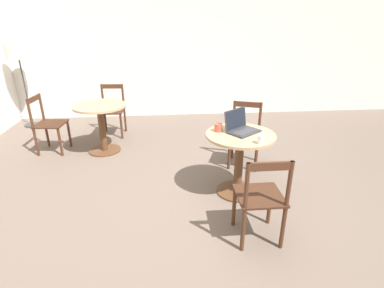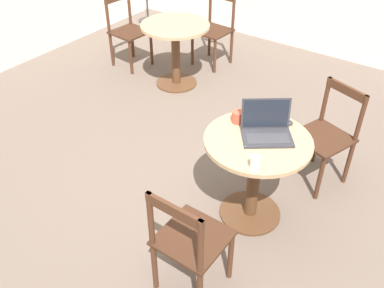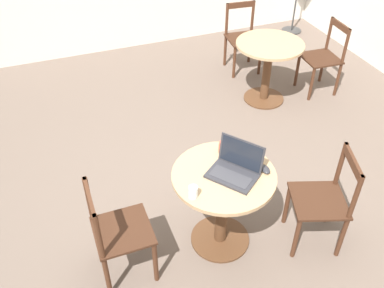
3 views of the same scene
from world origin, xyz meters
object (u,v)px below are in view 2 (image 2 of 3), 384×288
at_px(cafe_table_mid, 176,42).
at_px(mouse, 286,122).
at_px(drinking_glass, 255,163).
at_px(laptop, 267,130).
at_px(mug, 238,117).
at_px(chair_mid_back, 128,31).
at_px(chair_near_right, 326,136).
at_px(chair_near_left, 189,242).
at_px(chair_mid_right, 215,30).
at_px(cafe_table_near, 255,163).

distance_m(cafe_table_mid, mouse, 2.08).
bearing_deg(drinking_glass, mouse, 5.61).
xyz_separation_m(laptop, mug, (0.03, 0.24, -0.01)).
xyz_separation_m(mug, drinking_glass, (-0.38, -0.35, 0.00)).
xyz_separation_m(chair_mid_back, drinking_glass, (-1.67, -2.62, 0.33)).
relative_size(chair_mid_back, laptop, 1.98).
bearing_deg(chair_mid_back, chair_near_right, -103.78).
bearing_deg(laptop, chair_near_right, -19.67).
xyz_separation_m(cafe_table_mid, chair_near_left, (-2.12, -1.71, -0.08)).
distance_m(cafe_table_mid, chair_near_right, 2.06).
bearing_deg(chair_mid_back, laptop, -117.68).
relative_size(chair_near_right, laptop, 1.98).
height_order(cafe_table_mid, mouse, mouse).
bearing_deg(cafe_table_mid, mouse, -120.11).
xyz_separation_m(chair_mid_right, mug, (-1.93, -1.45, 0.33)).
bearing_deg(mug, cafe_table_mid, 50.81).
xyz_separation_m(laptop, drinking_glass, (-0.35, -0.10, -0.00)).
height_order(chair_near_right, laptop, laptop).
relative_size(chair_near_right, chair_mid_right, 1.00).
distance_m(chair_near_left, chair_near_right, 1.53).
height_order(mouse, drinking_glass, drinking_glass).
distance_m(cafe_table_mid, drinking_glass, 2.45).
xyz_separation_m(chair_mid_back, mouse, (-1.11, -2.57, 0.30)).
xyz_separation_m(laptop, mouse, (0.21, -0.05, -0.03)).
bearing_deg(chair_mid_right, mug, -143.12).
xyz_separation_m(chair_mid_right, laptop, (-1.96, -1.69, 0.34)).
bearing_deg(mouse, cafe_table_mid, 59.89).
bearing_deg(cafe_table_near, chair_near_left, 179.87).
xyz_separation_m(mouse, drinking_glass, (-0.56, -0.06, 0.03)).
relative_size(chair_near_left, laptop, 1.98).
height_order(mouse, mug, mug).
bearing_deg(mug, chair_near_left, -166.16).
bearing_deg(cafe_table_near, mug, 65.28).
xyz_separation_m(cafe_table_near, chair_near_right, (0.72, -0.25, -0.08)).
distance_m(cafe_table_mid, mug, 1.94).
distance_m(chair_mid_back, laptop, 2.86).
height_order(cafe_table_mid, mug, mug).
relative_size(chair_mid_back, drinking_glass, 9.63).
relative_size(laptop, mouse, 4.21).
relative_size(cafe_table_mid, chair_near_left, 0.89).
relative_size(chair_near_left, chair_mid_back, 1.00).
bearing_deg(chair_mid_right, chair_mid_back, 127.87).
height_order(laptop, mouse, laptop).
height_order(cafe_table_mid, chair_mid_right, chair_mid_right).
xyz_separation_m(mouse, mug, (-0.18, 0.29, 0.03)).
bearing_deg(mug, laptop, -97.45).
bearing_deg(cafe_table_near, mouse, -13.89).
xyz_separation_m(chair_near_right, mouse, (-0.43, 0.18, 0.30)).
xyz_separation_m(cafe_table_near, chair_mid_back, (1.39, 2.50, -0.08)).
bearing_deg(drinking_glass, chair_mid_back, 57.49).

